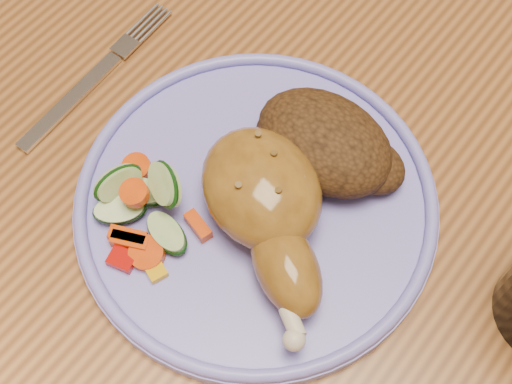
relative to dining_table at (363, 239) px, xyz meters
The scene contains 7 objects.
dining_table is the anchor object (origin of this frame).
plate 0.13m from the dining_table, 135.23° to the right, with size 0.28×0.28×0.01m, color #7C75DA.
plate_rim 0.14m from the dining_table, 135.23° to the right, with size 0.28×0.28×0.01m, color #7C75DA.
chicken_leg 0.15m from the dining_table, 123.75° to the right, with size 0.16×0.14×0.06m.
rice_pilaf 0.12m from the dining_table, behind, with size 0.12×0.08×0.05m.
vegetable_pile 0.21m from the dining_table, 134.81° to the right, with size 0.10×0.09×0.05m.
fork 0.27m from the dining_table, 166.22° to the right, with size 0.02×0.16×0.00m.
Camera 1 is at (0.08, -0.26, 1.25)m, focal length 50.00 mm.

